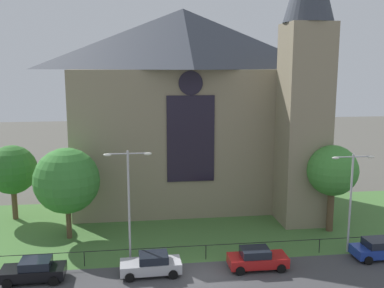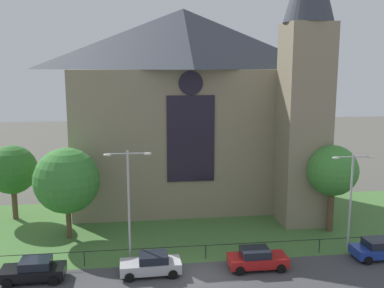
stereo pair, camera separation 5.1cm
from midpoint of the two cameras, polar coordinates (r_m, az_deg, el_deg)
name	(u,v)px [view 2 (the right image)]	position (r m, az deg, el deg)	size (l,w,h in m)	color
ground	(187,224)	(41.02, -0.64, -10.36)	(160.00, 160.00, 0.00)	#56544C
grass_verge	(190,232)	(39.16, -0.29, -11.37)	(120.00, 20.00, 0.01)	#477538
church_building	(192,106)	(45.58, -0.03, 4.98)	(23.20, 16.20, 26.00)	gray
iron_railing	(206,247)	(33.82, 1.85, -13.15)	(35.77, 0.07, 1.13)	black
tree_right_near	(333,171)	(39.85, 17.77, -3.35)	(4.38, 4.38, 7.65)	brown
tree_left_near	(67,181)	(37.91, -15.87, -4.59)	(5.44, 5.44, 7.71)	brown
tree_left_far	(12,170)	(44.43, -22.20, -3.11)	(4.57, 4.57, 7.07)	brown
streetlamp_near	(129,193)	(31.86, -8.16, -6.36)	(3.37, 0.26, 8.47)	#B2B2B7
streetlamp_far	(351,190)	(35.85, 19.94, -5.63)	(3.37, 0.26, 7.79)	#B2B2B7
parked_car_black	(34,270)	(32.66, -19.76, -15.12)	(4.21, 2.04, 1.51)	black
parked_car_silver	(151,264)	(31.82, -5.26, -15.24)	(4.24, 2.10, 1.51)	#B7B7BC
parked_car_red	(257,259)	(32.85, 8.44, -14.46)	(4.21, 2.04, 1.51)	#B21919
parked_car_blue	(380,249)	(36.91, 23.17, -12.37)	(4.24, 2.10, 1.51)	#1E3899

